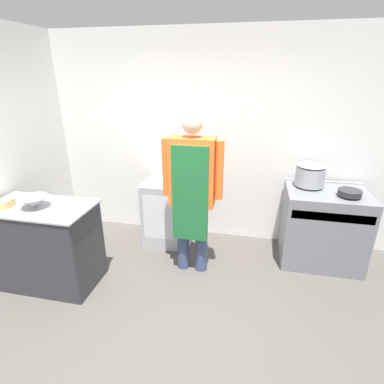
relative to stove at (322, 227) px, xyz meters
name	(u,v)px	position (x,y,z in m)	size (l,w,h in m)	color
ground_plane	(159,350)	(-1.53, -1.69, -0.46)	(14.00, 14.00, 0.00)	#4C4742
wall_back	(204,140)	(-1.53, 0.42, 0.89)	(8.00, 0.05, 2.70)	white
wall_left	(5,152)	(-3.59, -0.69, 0.89)	(0.05, 8.00, 2.70)	white
prep_counter	(46,245)	(-2.97, -1.06, 0.00)	(1.08, 0.60, 0.92)	#2D2D33
stove	(322,227)	(0.00, 0.00, 0.00)	(0.92, 0.68, 0.93)	slate
fridge_unit	(169,212)	(-1.93, 0.07, -0.02)	(0.62, 0.59, 0.87)	#A8ADB2
person_cook	(192,187)	(-1.49, -0.50, 0.58)	(0.66, 0.24, 1.81)	#38476B
mixing_bowl	(34,202)	(-2.98, -1.10, 0.52)	(0.29, 0.29, 0.12)	#9EA0A8
plastic_tub	(5,204)	(-3.27, -1.15, 0.50)	(0.13, 0.13, 0.08)	#D8B266
stock_pot	(310,174)	(-0.21, 0.12, 0.61)	(0.33, 0.33, 0.27)	#9EA0A8
saute_pan	(350,193)	(0.18, -0.12, 0.50)	(0.25, 0.25, 0.06)	#262628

